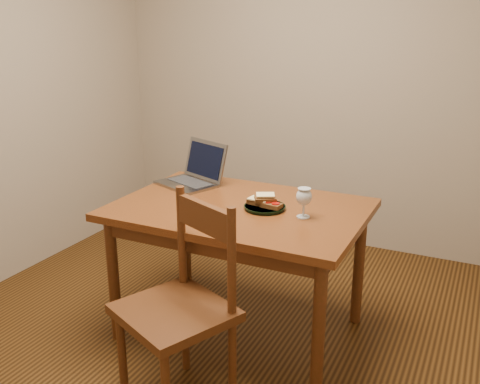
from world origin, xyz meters
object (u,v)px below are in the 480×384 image
at_px(table, 240,221).
at_px(plate, 265,207).
at_px(chair, 179,298).
at_px(laptop, 195,173).
at_px(milk_glass, 304,203).

distance_m(table, plate, 0.17).
bearing_deg(plate, table, -174.65).
bearing_deg(chair, table, 115.98).
height_order(chair, laptop, laptop).
bearing_deg(laptop, chair, -42.62).
bearing_deg(table, chair, -88.01).
height_order(chair, milk_glass, chair).
height_order(table, laptop, laptop).
relative_size(table, laptop, 3.04).
distance_m(table, laptop, 0.52).
distance_m(plate, laptop, 0.62).
relative_size(table, milk_glass, 8.49).
bearing_deg(laptop, milk_glass, 1.71).
bearing_deg(laptop, table, -10.58).
height_order(table, plate, plate).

